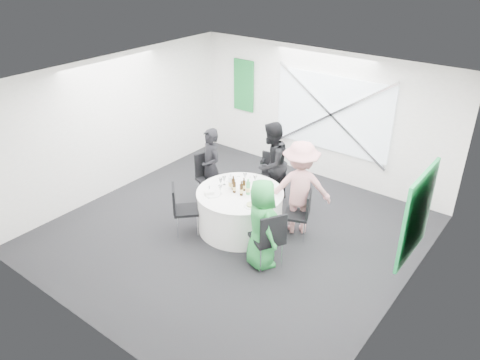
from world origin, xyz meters
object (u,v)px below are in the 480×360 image
Objects in this scene: chair_back at (269,174)px; person_woman_green at (262,224)px; person_woman_pink at (300,188)px; clear_water_bottle at (231,183)px; chair_back_left at (208,174)px; person_man_back_left at (211,167)px; banquet_table at (240,210)px; person_man_back at (271,164)px; green_water_bottle at (248,188)px; chair_front_right at (270,236)px; chair_back_right at (302,211)px; chair_front_left at (181,206)px.

person_woman_green is (1.07, -1.79, 0.17)m from chair_back.
clear_water_bottle is at bearing -5.84° from person_woman_pink.
chair_back_left reaches higher than chair_back.
chair_back is at bearing 62.17° from person_man_back_left.
person_man_back_left reaches higher than banquet_table.
clear_water_bottle reaches higher than chair_back.
person_man_back is 5.72× the size of green_water_bottle.
chair_back_right is at bearing -147.20° from chair_front_right.
chair_front_left is 0.62× the size of person_woman_green.
chair_front_right is at bearing -26.24° from clear_water_bottle.
chair_front_left reaches higher than banquet_table.
chair_back is 1.22m from chair_back_left.
chair_back is 0.64× the size of person_man_back_left.
person_woman_green reaches higher than banquet_table.
chair_back is at bearing -63.80° from person_woman_pink.
person_woman_green is 5.18× the size of green_water_bottle.
banquet_table is 1.51× the size of chair_front_right.
person_woman_pink is (1.03, -0.58, 0.28)m from chair_back.
person_woman_pink is (-0.16, 0.17, 0.34)m from chair_back_right.
chair_back is 1.20m from clear_water_bottle.
person_woman_pink reaches higher than chair_back.
chair_front_right reaches higher than chair_front_left.
person_woman_green is (-0.16, 0.01, 0.15)m from chair_front_right.
chair_front_right is 0.61× the size of person_man_back.
chair_front_left is 1.23m from green_water_bottle.
chair_back_right is at bearing 25.21° from green_water_bottle.
green_water_bottle reaches higher than chair_back_right.
person_woman_pink is at bearing 39.21° from green_water_bottle.
green_water_bottle is at bearing 8.08° from banquet_table.
green_water_bottle is (1.30, -0.42, 0.28)m from chair_back_left.
chair_back is 0.26m from person_man_back.
person_woman_pink reaches higher than chair_back_left.
chair_back_left is 1.12× the size of chair_back_right.
banquet_table is 1.55× the size of chair_back.
person_man_back is (-0.11, 1.15, 0.46)m from banquet_table.
person_man_back is 1.15m from clear_water_bottle.
chair_back_right is at bearing -40.00° from chair_back.
chair_back is 1.00× the size of chair_back_left.
chair_back_right is 2.09m from person_man_back_left.
chair_back_left is at bearing -60.92° from person_man_back.
person_woman_pink is at bearing -95.33° from chair_front_left.
chair_back_right is (1.19, -0.74, -0.06)m from chair_back.
chair_front_right is at bearing -20.36° from chair_back_right.
person_woman_pink is at bearing 54.78° from person_man_back.
chair_back_right is 0.54× the size of person_man_back.
chair_front_left is 0.54× the size of person_woman_pink.
person_man_back reaches higher than chair_back.
person_man_back_left is at bearing -148.13° from chair_back.
person_man_back_left is at bearing -30.55° from chair_front_left.
person_woman_pink is (0.86, 0.60, 0.49)m from banquet_table.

